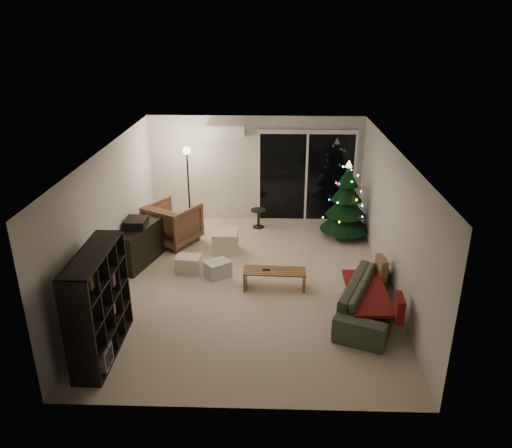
{
  "coord_description": "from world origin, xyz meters",
  "views": [
    {
      "loc": [
        0.37,
        -8.16,
        4.54
      ],
      "look_at": [
        0.1,
        0.3,
        1.05
      ],
      "focal_mm": 35.0,
      "sensor_mm": 36.0,
      "label": 1
    }
  ],
  "objects_px": {
    "bookshelf": "(85,304)",
    "coffee_table": "(274,279)",
    "sofa": "(372,299)",
    "media_cabinet": "(138,245)",
    "christmas_tree": "(346,200)",
    "armchair": "(173,223)"
  },
  "relations": [
    {
      "from": "sofa",
      "to": "armchair",
      "type": "bearing_deg",
      "value": 76.05
    },
    {
      "from": "bookshelf",
      "to": "sofa",
      "type": "xyz_separation_m",
      "value": [
        4.3,
        1.1,
        -0.5
      ]
    },
    {
      "from": "armchair",
      "to": "coffee_table",
      "type": "relative_size",
      "value": 0.88
    },
    {
      "from": "coffee_table",
      "to": "media_cabinet",
      "type": "bearing_deg",
      "value": 163.33
    },
    {
      "from": "coffee_table",
      "to": "sofa",
      "type": "bearing_deg",
      "value": -26.03
    },
    {
      "from": "armchair",
      "to": "christmas_tree",
      "type": "height_order",
      "value": "christmas_tree"
    },
    {
      "from": "media_cabinet",
      "to": "christmas_tree",
      "type": "bearing_deg",
      "value": 35.19
    },
    {
      "from": "bookshelf",
      "to": "christmas_tree",
      "type": "height_order",
      "value": "christmas_tree"
    },
    {
      "from": "bookshelf",
      "to": "armchair",
      "type": "distance_m",
      "value": 3.92
    },
    {
      "from": "bookshelf",
      "to": "media_cabinet",
      "type": "distance_m",
      "value": 2.89
    },
    {
      "from": "armchair",
      "to": "christmas_tree",
      "type": "xyz_separation_m",
      "value": [
        3.76,
        0.41,
        0.44
      ]
    },
    {
      "from": "sofa",
      "to": "christmas_tree",
      "type": "height_order",
      "value": "christmas_tree"
    },
    {
      "from": "media_cabinet",
      "to": "coffee_table",
      "type": "bearing_deg",
      "value": -1.96
    },
    {
      "from": "bookshelf",
      "to": "christmas_tree",
      "type": "relative_size",
      "value": 0.9
    },
    {
      "from": "media_cabinet",
      "to": "armchair",
      "type": "relative_size",
      "value": 1.28
    },
    {
      "from": "bookshelf",
      "to": "coffee_table",
      "type": "height_order",
      "value": "bookshelf"
    },
    {
      "from": "bookshelf",
      "to": "armchair",
      "type": "height_order",
      "value": "bookshelf"
    },
    {
      "from": "coffee_table",
      "to": "christmas_tree",
      "type": "relative_size",
      "value": 0.63
    },
    {
      "from": "christmas_tree",
      "to": "bookshelf",
      "type": "bearing_deg",
      "value": -134.87
    },
    {
      "from": "armchair",
      "to": "christmas_tree",
      "type": "distance_m",
      "value": 3.8
    },
    {
      "from": "media_cabinet",
      "to": "coffee_table",
      "type": "relative_size",
      "value": 1.12
    },
    {
      "from": "armchair",
      "to": "coffee_table",
      "type": "bearing_deg",
      "value": 168.47
    }
  ]
}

